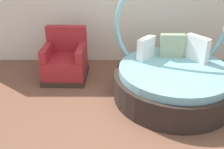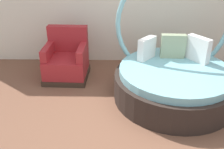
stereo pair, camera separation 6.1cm
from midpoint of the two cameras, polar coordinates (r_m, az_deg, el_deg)
ground_plane at (r=3.91m, az=8.02°, el=-10.71°), size 8.00×8.00×0.02m
round_daybed at (r=4.43m, az=12.89°, el=-0.10°), size 1.97×1.97×2.09m
red_armchair at (r=5.04m, az=-10.47°, el=2.90°), size 0.83×0.83×0.94m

